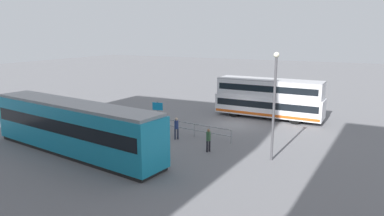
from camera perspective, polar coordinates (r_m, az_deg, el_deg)
ground_plane at (r=32.34m, az=7.26°, el=-2.60°), size 160.00×160.00×0.00m
double_decker_bus at (r=34.70m, az=12.49°, el=1.56°), size 10.40×2.96×3.86m
tram_yellow at (r=25.36m, az=-18.89°, el=-2.94°), size 15.21×4.59×3.59m
pedestrian_near_railing at (r=27.26m, az=-2.57°, el=-3.10°), size 0.45×0.45×1.75m
pedestrian_crossing at (r=24.43m, az=2.71°, el=-5.04°), size 0.42×0.42×1.68m
pedestrian_railing at (r=28.01m, az=0.37°, el=-3.27°), size 6.68×0.85×1.08m
info_sign at (r=29.45m, az=-5.64°, el=-0.49°), size 0.92×0.19×2.59m
street_lamp at (r=22.65m, az=13.36°, el=1.48°), size 0.36×0.36×7.05m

